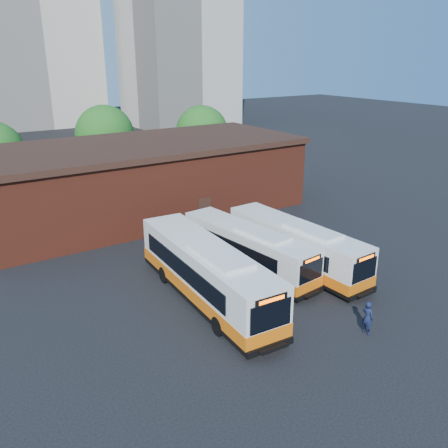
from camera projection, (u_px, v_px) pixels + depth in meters
ground at (286, 303)px, 27.50m from camera, size 220.00×220.00×0.00m
bus_midwest at (207, 275)px, 27.29m from camera, size 3.43×13.27×3.58m
bus_mideast at (248, 250)px, 31.30m from camera, size 3.52×11.42×3.07m
bus_east at (296, 247)px, 31.65m from camera, size 2.93×11.83×3.20m
transit_worker at (367, 318)px, 24.22m from camera, size 0.48×0.70×1.84m
depot_building at (140, 178)px, 42.10m from camera, size 28.60×12.60×6.40m
tree_mid at (105, 134)px, 53.52m from camera, size 6.56×6.56×8.36m
tree_east at (202, 132)px, 56.95m from camera, size 6.24×6.24×7.96m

